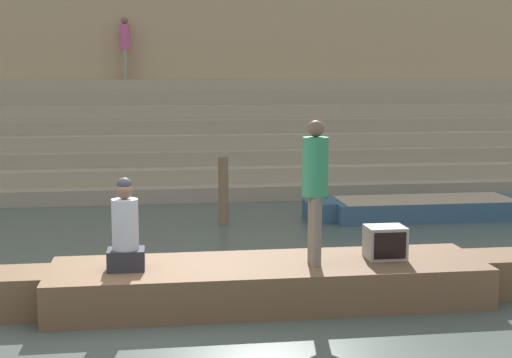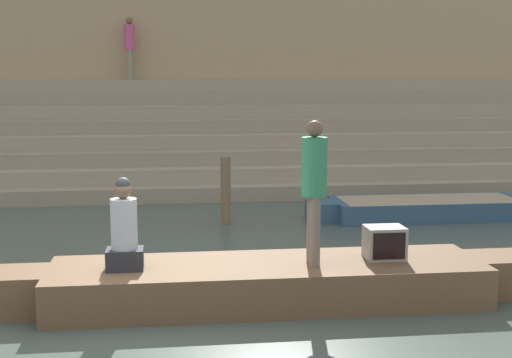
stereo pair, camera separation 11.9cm
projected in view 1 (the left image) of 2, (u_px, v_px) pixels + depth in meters
The scene contains 10 objects.
ground_plane at pixel (141, 309), 8.78m from camera, with size 120.00×120.00×0.00m, color #47544C.
ghat_steps at pixel (148, 148), 18.87m from camera, with size 36.00×4.85×2.76m.
back_wall at pixel (147, 32), 20.68m from camera, with size 34.20×1.28×8.32m.
rowboat_main at pixel (269, 282), 9.01m from camera, with size 6.99×1.53×0.52m.
person_standing at pixel (315, 181), 8.77m from camera, with size 0.32×0.32×1.80m.
person_rowing at pixel (125, 232), 8.61m from camera, with size 0.45×0.35×1.13m.
tv_set at pixel (385, 242), 9.19m from camera, with size 0.50×0.41×0.42m.
moored_boat_shore at pixel (425, 207), 14.52m from camera, with size 4.96×1.34×0.38m.
mooring_post at pixel (223, 191), 13.77m from camera, with size 0.19×0.19×1.31m, color brown.
person_on_steps at pixel (125, 43), 19.77m from camera, with size 0.29×0.29×1.71m.
Camera 1 is at (0.24, -8.58, 2.85)m, focal length 50.00 mm.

